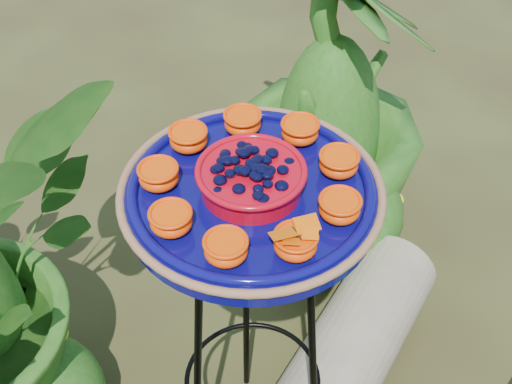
# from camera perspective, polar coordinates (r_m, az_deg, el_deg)

# --- Properties ---
(tripod_stand) EXTENTS (0.38, 0.38, 0.80)m
(tripod_stand) POSITION_cam_1_polar(r_m,az_deg,el_deg) (1.40, -0.32, -10.31)
(tripod_stand) COLOR black
(tripod_stand) RESTS_ON ground
(feeder_dish) EXTENTS (0.53, 0.53, 0.10)m
(feeder_dish) POSITION_cam_1_polar(r_m,az_deg,el_deg) (1.13, -0.38, 0.16)
(feeder_dish) COLOR #090756
(feeder_dish) RESTS_ON tripod_stand
(driftwood_log) EXTENTS (0.66, 0.51, 0.21)m
(driftwood_log) POSITION_cam_1_polar(r_m,az_deg,el_deg) (1.83, 7.47, -12.50)
(driftwood_log) COLOR tan
(driftwood_log) RESTS_ON ground
(shrub_back_right) EXTENTS (0.58, 0.58, 0.95)m
(shrub_back_right) POSITION_cam_1_polar(r_m,az_deg,el_deg) (1.93, 5.97, 7.32)
(shrub_back_right) COLOR #1D5516
(shrub_back_right) RESTS_ON ground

